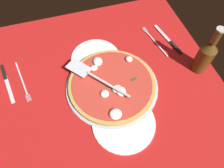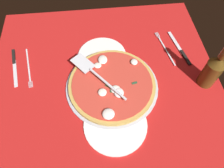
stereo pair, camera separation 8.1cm
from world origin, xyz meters
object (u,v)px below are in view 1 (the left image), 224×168
Objects in this scene: pizza at (112,84)px; pizza_server at (94,77)px; place_setting_far at (162,42)px; beer_bottle at (206,55)px; dinner_plate_right at (124,123)px; place_setting_near at (14,81)px; dinner_plate_left at (95,58)px.

pizza_server is (-3.82, -6.01, 2.52)cm from pizza.
beer_bottle is (18.33, 8.24, 8.42)cm from place_setting_far.
dinner_plate_right is 48.11cm from place_setting_near.
dinner_plate_left is 0.93× the size of dinner_plate_right.
pizza is at bearing -92.92° from beer_bottle.
pizza is 1.41× the size of pizza_server.
place_setting_near reaches higher than dinner_plate_right.
dinner_plate_right is 1.02× the size of beer_bottle.
place_setting_near is 0.99× the size of place_setting_far.
place_setting_far is at bearing 80.66° from place_setting_near.
dinner_plate_left is at bearing -113.90° from beer_bottle.
place_setting_near reaches higher than dinner_plate_left.
pizza_server is (12.32, -3.17, 4.04)cm from dinner_plate_left.
pizza is at bearing 108.12° from place_setting_far.
pizza_server is 1.10× the size of beer_bottle.
dinner_plate_left is at bearing 82.00° from place_setting_near.
place_setting_near is at bearing -86.79° from dinner_plate_left.
pizza_server is 1.09× the size of place_setting_near.
pizza is (16.15, 2.84, 1.53)cm from dinner_plate_left.
beer_bottle reaches higher than pizza_server.
dinner_plate_left is 32.48cm from dinner_plate_right.
place_setting_near is (-10.37, -31.70, -4.19)cm from pizza_server.
dinner_plate_left is 0.95× the size of beer_bottle.
place_setting_near is at bearing 81.13° from place_setting_far.
place_setting_far reaches higher than dinner_plate_right.
pizza is 40.32cm from place_setting_near.
dinner_plate_left is 13.35cm from pizza_server.
place_setting_near is 67.48cm from place_setting_far.
dinner_plate_right is 16.32cm from pizza.
pizza is (-16.25, 0.45, 1.53)cm from dinner_plate_right.
dinner_plate_left is 32.59cm from place_setting_far.
pizza_server reaches higher than place_setting_near.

